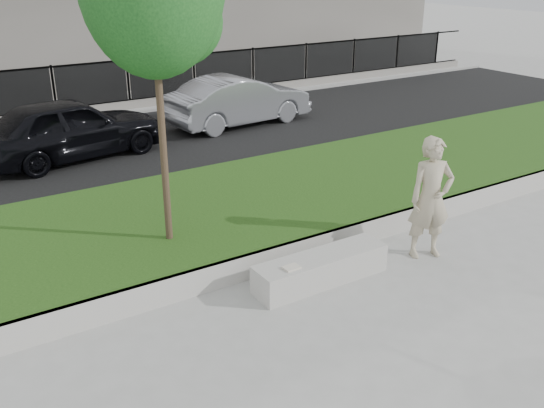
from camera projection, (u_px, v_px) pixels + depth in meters
ground at (327, 297)px, 8.48m from camera, size 90.00×90.00×0.00m
grass_bank at (225, 213)px, 10.74m from camera, size 34.00×4.00×0.40m
grass_kerb at (286, 256)px, 9.21m from camera, size 34.00×0.08×0.40m
street at (120, 147)px, 15.10m from camera, size 34.00×7.00×0.04m
far_pavement at (69, 110)px, 18.59m from camera, size 34.00×3.00×0.12m
iron_fence at (77, 101)px, 17.63m from camera, size 32.00×0.30×1.50m
stone_bench at (321, 268)px, 8.80m from camera, size 2.10×0.53×0.43m
man at (431, 198)px, 9.32m from camera, size 0.82×0.68×1.94m
book at (291, 267)px, 8.35m from camera, size 0.23×0.17×0.03m
car_dark at (70, 128)px, 13.92m from camera, size 4.48×2.37×1.45m
car_silver at (239, 100)px, 16.83m from camera, size 4.26×1.82×1.36m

